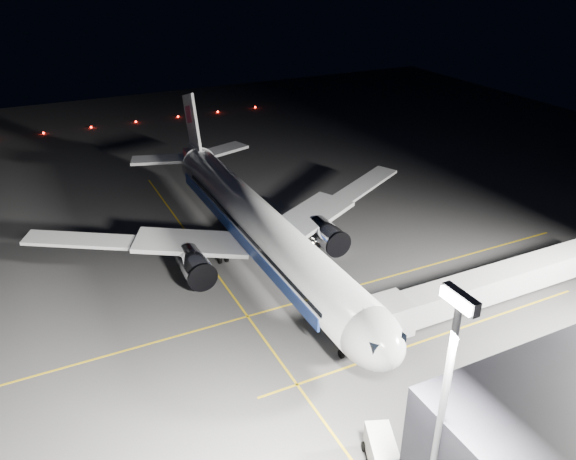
# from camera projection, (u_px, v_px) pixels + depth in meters

# --- Properties ---
(ground) EXTENTS (200.00, 200.00, 0.00)m
(ground) POSITION_uv_depth(u_px,v_px,m) (261.00, 263.00, 72.00)
(ground) COLOR #4C4C4F
(ground) RESTS_ON ground
(guide_line_main) EXTENTS (0.25, 80.00, 0.01)m
(guide_line_main) POSITION_uv_depth(u_px,v_px,m) (296.00, 303.00, 63.98)
(guide_line_main) COLOR gold
(guide_line_main) RESTS_ON ground
(guide_line_cross) EXTENTS (70.00, 0.25, 0.01)m
(guide_line_cross) POSITION_uv_depth(u_px,v_px,m) (217.00, 274.00, 69.64)
(guide_line_cross) COLOR gold
(guide_line_cross) RESTS_ON ground
(guide_line_side) EXTENTS (0.25, 40.00, 0.01)m
(guide_line_side) POSITION_uv_depth(u_px,v_px,m) (434.00, 337.00, 58.30)
(guide_line_side) COLOR gold
(guide_line_side) RESTS_ON ground
(airliner) EXTENTS (61.48, 54.22, 16.64)m
(airliner) POSITION_uv_depth(u_px,v_px,m) (257.00, 224.00, 70.53)
(airliner) COLOR silver
(airliner) RESTS_ON ground
(jet_bridge) EXTENTS (3.60, 34.40, 6.30)m
(jet_bridge) POSITION_uv_depth(u_px,v_px,m) (499.00, 282.00, 59.41)
(jet_bridge) COLOR #B2B2B7
(jet_bridge) RESTS_ON ground
(floodlight_mast_south) EXTENTS (2.40, 0.67, 20.70)m
(floodlight_mast_south) POSITION_uv_depth(u_px,v_px,m) (441.00, 415.00, 32.00)
(floodlight_mast_south) COLOR #59595E
(floodlight_mast_south) RESTS_ON ground
(taxiway_lights) EXTENTS (0.44, 60.44, 0.44)m
(taxiway_lights) POSITION_uv_depth(u_px,v_px,m) (136.00, 122.00, 129.60)
(taxiway_lights) COLOR #FF140A
(taxiway_lights) RESTS_ON ground
(service_truck) EXTENTS (5.41, 3.73, 2.58)m
(service_truck) POSITION_uv_depth(u_px,v_px,m) (382.00, 455.00, 43.05)
(service_truck) COLOR silver
(service_truck) RESTS_ON ground
(baggage_tug) EXTENTS (2.88, 2.51, 1.82)m
(baggage_tug) POSITION_uv_depth(u_px,v_px,m) (315.00, 240.00, 75.99)
(baggage_tug) COLOR black
(baggage_tug) RESTS_ON ground
(safety_cone_a) EXTENTS (0.44, 0.44, 0.65)m
(safety_cone_a) POSITION_uv_depth(u_px,v_px,m) (311.00, 250.00, 74.37)
(safety_cone_a) COLOR #FF420A
(safety_cone_a) RESTS_ON ground
(safety_cone_b) EXTENTS (0.41, 0.41, 0.61)m
(safety_cone_b) POSITION_uv_depth(u_px,v_px,m) (297.00, 230.00, 79.71)
(safety_cone_b) COLOR #FF420A
(safety_cone_b) RESTS_ON ground
(safety_cone_c) EXTENTS (0.43, 0.43, 0.64)m
(safety_cone_c) POSITION_uv_depth(u_px,v_px,m) (321.00, 217.00, 83.48)
(safety_cone_c) COLOR #FF420A
(safety_cone_c) RESTS_ON ground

